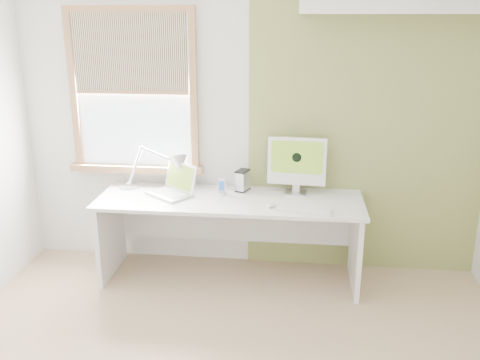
# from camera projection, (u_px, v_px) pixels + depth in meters

# --- Properties ---
(room) EXTENTS (4.04, 3.54, 2.64)m
(room) POSITION_uv_depth(u_px,v_px,m) (219.00, 186.00, 2.86)
(room) COLOR tan
(room) RESTS_ON ground
(accent_wall) EXTENTS (2.00, 0.02, 2.60)m
(accent_wall) POSITION_uv_depth(u_px,v_px,m) (367.00, 125.00, 4.40)
(accent_wall) COLOR #85954B
(accent_wall) RESTS_ON room
(window) EXTENTS (1.20, 0.14, 1.42)m
(window) POSITION_uv_depth(u_px,v_px,m) (133.00, 92.00, 4.51)
(window) COLOR #AC774C
(window) RESTS_ON room
(desk) EXTENTS (2.20, 0.70, 0.73)m
(desk) POSITION_uv_depth(u_px,v_px,m) (231.00, 218.00, 4.47)
(desk) COLOR white
(desk) RESTS_ON room
(desk_lamp) EXTENTS (0.67, 0.27, 0.38)m
(desk_lamp) POSITION_uv_depth(u_px,v_px,m) (170.00, 167.00, 4.52)
(desk_lamp) COLOR silver
(desk_lamp) RESTS_ON desk
(laptop) EXTENTS (0.46, 0.45, 0.26)m
(laptop) POSITION_uv_depth(u_px,v_px,m) (174.00, 187.00, 4.44)
(laptop) COLOR silver
(laptop) RESTS_ON desk
(phone_dock) EXTENTS (0.08, 0.08, 0.14)m
(phone_dock) POSITION_uv_depth(u_px,v_px,m) (222.00, 190.00, 4.44)
(phone_dock) COLOR silver
(phone_dock) RESTS_ON desk
(external_drive) EXTENTS (0.13, 0.16, 0.18)m
(external_drive) POSITION_uv_depth(u_px,v_px,m) (243.00, 180.00, 4.52)
(external_drive) COLOR silver
(external_drive) RESTS_ON desk
(imac) EXTENTS (0.49, 0.17, 0.48)m
(imac) POSITION_uv_depth(u_px,v_px,m) (297.00, 162.00, 4.41)
(imac) COLOR silver
(imac) RESTS_ON desk
(keyboard) EXTENTS (0.44, 0.19, 0.02)m
(keyboard) POSITION_uv_depth(u_px,v_px,m) (304.00, 210.00, 4.07)
(keyboard) COLOR white
(keyboard) RESTS_ON desk
(mouse) EXTENTS (0.09, 0.11, 0.03)m
(mouse) POSITION_uv_depth(u_px,v_px,m) (271.00, 205.00, 4.16)
(mouse) COLOR white
(mouse) RESTS_ON desk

